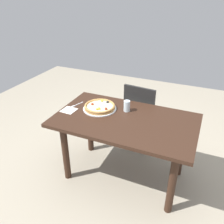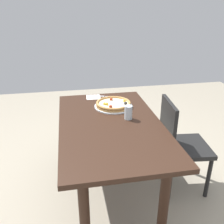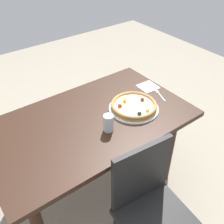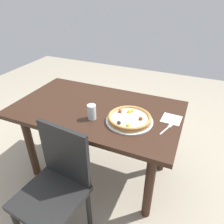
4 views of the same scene
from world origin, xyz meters
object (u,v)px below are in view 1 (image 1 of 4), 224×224
object	(u,v)px
chair_near	(142,113)
fork	(76,105)
drinking_glass	(127,106)
dining_table	(125,128)
pizza	(100,106)
plate	(100,109)
napkin	(69,110)

from	to	relation	value
chair_near	fork	distance (m)	0.85
fork	drinking_glass	bearing A→B (deg)	119.19
dining_table	chair_near	xyz separation A→B (m)	(0.01, -0.62, -0.15)
pizza	dining_table	bearing A→B (deg)	164.93
dining_table	plate	size ratio (longest dim) A/B	3.94
plate	pizza	xyz separation A→B (m)	(-0.00, -0.00, 0.03)
plate	napkin	distance (m)	0.32
chair_near	fork	size ratio (longest dim) A/B	5.36
dining_table	pizza	bearing A→B (deg)	-15.07
drinking_glass	fork	bearing A→B (deg)	9.94
chair_near	fork	xyz separation A→B (m)	(0.59, 0.56, 0.26)
plate	drinking_glass	xyz separation A→B (m)	(-0.27, -0.07, 0.05)
drinking_glass	dining_table	bearing A→B (deg)	105.38
fork	drinking_glass	size ratio (longest dim) A/B	1.40
dining_table	chair_near	size ratio (longest dim) A/B	1.60
fork	napkin	size ratio (longest dim) A/B	1.15
dining_table	chair_near	world-z (taller)	chair_near
pizza	drinking_glass	world-z (taller)	drinking_glass
pizza	fork	distance (m)	0.28
fork	plate	bearing A→B (deg)	114.16
plate	fork	xyz separation A→B (m)	(0.28, 0.02, -0.00)
fork	drinking_glass	world-z (taller)	drinking_glass
dining_table	fork	bearing A→B (deg)	-5.92
pizza	fork	size ratio (longest dim) A/B	1.99
dining_table	drinking_glass	size ratio (longest dim) A/B	11.99
chair_near	napkin	distance (m)	0.94
drinking_glass	napkin	xyz separation A→B (m)	(0.56, 0.23, -0.06)
pizza	fork	xyz separation A→B (m)	(0.28, 0.02, -0.03)
fork	napkin	xyz separation A→B (m)	(0.01, 0.13, -0.00)
dining_table	napkin	bearing A→B (deg)	6.56
dining_table	plate	xyz separation A→B (m)	(0.32, -0.09, 0.12)
pizza	napkin	size ratio (longest dim) A/B	2.28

